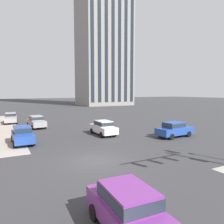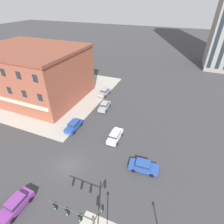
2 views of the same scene
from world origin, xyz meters
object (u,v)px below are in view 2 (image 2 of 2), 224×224
car_cross_westbound (115,136)px  traffic_signal_main (85,222)px  car_main_southbound_far (104,106)px  car_main_mid (16,204)px  car_main_southbound_near (74,125)px  car_parked_curb (143,166)px  car_main_northbound_far (105,92)px

car_cross_westbound → traffic_signal_main: bearing=-78.8°
car_main_southbound_far → car_cross_westbound: bearing=-55.3°
traffic_signal_main → car_main_mid: (-9.92, -0.30, -3.24)m
car_main_southbound_near → car_cross_westbound: same height
car_cross_westbound → car_main_southbound_near: bearing=-178.7°
car_parked_curb → car_main_mid: size_ratio=1.01×
car_main_mid → car_parked_curb: bearing=41.5°
car_main_southbound_near → car_main_northbound_far: bearing=91.3°
car_main_mid → car_main_southbound_far: bearing=88.8°
car_main_southbound_far → car_cross_westbound: 10.84m
car_main_southbound_far → car_cross_westbound: (6.17, -8.91, 0.00)m
car_main_southbound_near → car_main_mid: bearing=-82.8°
car_main_northbound_far → car_cross_westbound: same height
traffic_signal_main → car_main_northbound_far: traffic_signal_main is taller
car_main_southbound_near → car_cross_westbound: 8.78m
car_main_northbound_far → car_cross_westbound: size_ratio=1.02×
car_main_southbound_near → traffic_signal_main: bearing=-53.1°
car_main_northbound_far → car_parked_curb: (15.63, -20.24, 0.00)m
traffic_signal_main → car_main_northbound_far: 34.11m
car_main_northbound_far → car_main_southbound_near: 15.68m
car_cross_westbound → car_parked_curb: same height
car_parked_curb → car_main_southbound_near: bearing=163.3°
car_main_southbound_near → car_parked_curb: (15.26, -4.56, 0.00)m
car_main_southbound_near → car_main_mid: size_ratio=0.99×
car_main_southbound_near → car_main_southbound_far: same height
car_main_northbound_far → car_main_mid: size_ratio=1.00×
car_main_southbound_far → car_parked_curb: size_ratio=1.00×
car_main_northbound_far → car_main_southbound_far: size_ratio=0.99×
car_main_southbound_near → car_main_southbound_far: size_ratio=0.97×
car_main_southbound_far → car_parked_curb: same height
traffic_signal_main → car_parked_curb: (3.28, 11.40, -3.24)m
car_main_southbound_near → car_main_mid: (2.06, -16.26, 0.00)m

